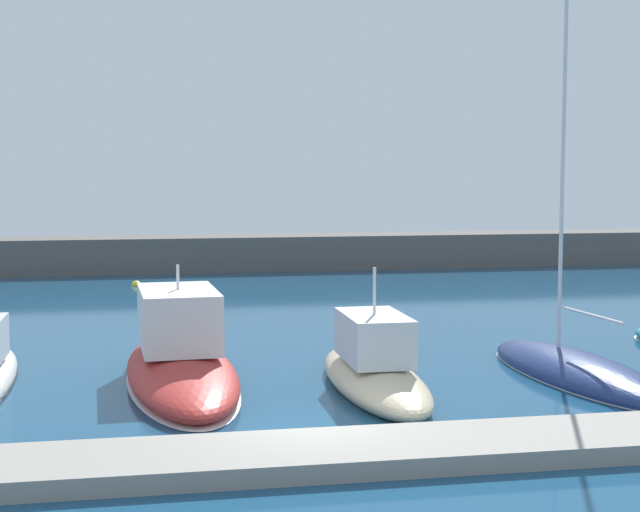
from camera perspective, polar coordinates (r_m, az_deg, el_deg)
The scene contains 7 objects.
ground_plane at distance 19.90m, azimuth -0.59°, elevation -10.98°, with size 120.00×120.00×0.00m, color navy.
dock_pier at distance 18.20m, azimuth 0.40°, elevation -11.93°, with size 31.69×2.37×0.38m, color gray.
breakwater_seawall at distance 52.22m, azimuth -6.93°, elevation 0.16°, with size 108.00×3.26×1.91m, color #5B5651.
motorboat_red_third at distance 25.09m, azimuth -8.48°, elevation -6.16°, with size 3.30×9.77×3.35m.
motorboat_sand_fourth at distance 23.92m, azimuth 3.29°, elevation -6.82°, with size 2.11×7.47×3.34m.
sailboat_navy_fifth at distance 26.27m, azimuth 15.27°, elevation -6.74°, with size 3.14×8.28×15.88m.
mooring_buoy_yellow at distance 45.95m, azimuth -11.09°, elevation -1.79°, with size 0.51×0.51×0.51m, color yellow.
Camera 1 is at (-3.33, -18.82, 5.57)m, focal length 52.72 mm.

